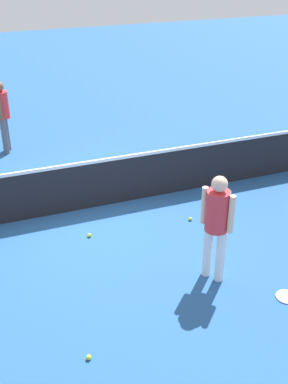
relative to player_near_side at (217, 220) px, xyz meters
name	(u,v)px	position (x,y,z in m)	size (l,w,h in m)	color
ground_plane	(90,208)	(-1.18, 2.71, -1.01)	(40.00, 40.00, 0.00)	#265693
court_net	(88,184)	(-1.18, 2.71, -0.51)	(10.09, 0.09, 1.07)	#4C4C51
player_near_side	(217,220)	(0.00, 0.00, 0.00)	(0.47, 0.49, 1.70)	white
player_far_side	(2,111)	(-2.31, 6.04, 0.00)	(0.42, 0.52, 1.70)	#595960
tennis_ball_near_player	(89,235)	(-1.46, 1.73, -0.98)	(0.07, 0.07, 0.07)	#C6E033
tennis_ball_by_net	(89,357)	(-2.18, -0.90, -0.98)	(0.07, 0.07, 0.07)	#C6E033
tennis_ball_midcourt	(190,219)	(0.41, 1.60, -0.98)	(0.07, 0.07, 0.07)	#C6E033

